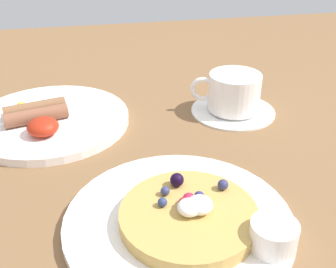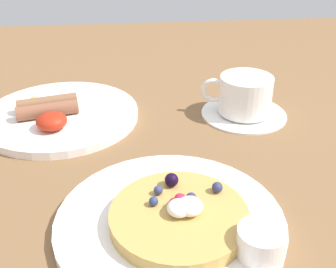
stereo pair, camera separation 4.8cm
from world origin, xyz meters
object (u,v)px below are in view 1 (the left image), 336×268
(breakfast_plate, at_px, (50,120))
(coffee_saucer, at_px, (233,110))
(pancake_plate, at_px, (179,221))
(coffee_cup, at_px, (234,91))
(syrup_ramekin, at_px, (274,235))

(breakfast_plate, bearing_deg, coffee_saucer, -3.01)
(coffee_saucer, bearing_deg, pancake_plate, -120.44)
(coffee_saucer, relative_size, coffee_cup, 1.23)
(pancake_plate, xyz_separation_m, coffee_cup, (0.16, 0.27, 0.03))
(pancake_plate, relative_size, breakfast_plate, 1.01)
(coffee_saucer, bearing_deg, syrup_ramekin, -102.20)
(breakfast_plate, xyz_separation_m, coffee_saucer, (0.31, -0.02, -0.00))
(pancake_plate, height_order, coffee_cup, coffee_cup)
(coffee_saucer, bearing_deg, coffee_cup, 164.13)
(breakfast_plate, height_order, coffee_cup, coffee_cup)
(pancake_plate, bearing_deg, syrup_ramekin, -36.80)
(breakfast_plate, relative_size, coffee_saucer, 1.79)
(coffee_cup, bearing_deg, pancake_plate, -120.17)
(pancake_plate, relative_size, syrup_ramekin, 5.29)
(syrup_ramekin, xyz_separation_m, coffee_cup, (0.07, 0.33, 0.01))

